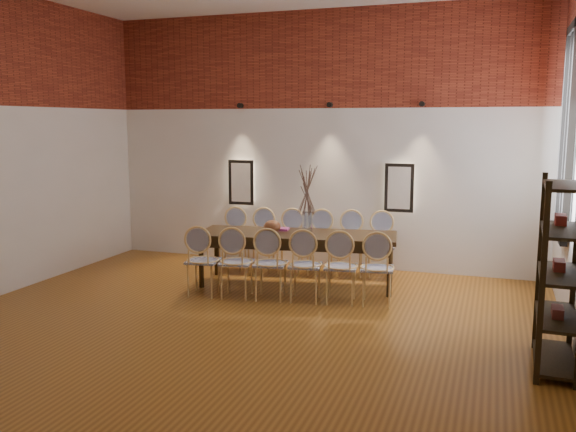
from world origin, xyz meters
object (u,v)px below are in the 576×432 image
(dining_table, at_px, (297,259))
(chair_far_a, at_px, (233,240))
(chair_near_a, at_px, (203,261))
(chair_far_f, at_px, (381,245))
(chair_near_e, at_px, (341,266))
(chair_far_c, at_px, (290,242))
(chair_far_d, at_px, (320,243))
(bowl, at_px, (272,227))
(chair_near_d, at_px, (305,265))
(shelving_rack, at_px, (560,274))
(chair_near_c, at_px, (271,263))
(chair_far_e, at_px, (350,244))
(chair_near_b, at_px, (236,262))
(chair_far_b, at_px, (261,241))
(book, at_px, (279,229))
(chair_near_f, at_px, (377,268))

(dining_table, distance_m, chair_far_a, 1.36)
(chair_near_a, relative_size, chair_far_f, 1.00)
(chair_far_a, bearing_deg, chair_near_e, 141.76)
(chair_near_a, xyz_separation_m, chair_far_c, (0.69, 1.56, 0.00))
(chair_far_d, relative_size, bowl, 3.92)
(chair_far_c, relative_size, bowl, 3.92)
(chair_far_a, height_order, chair_far_d, same)
(chair_near_a, distance_m, chair_far_a, 1.44)
(dining_table, relative_size, chair_near_d, 2.92)
(chair_near_e, height_order, chair_far_c, same)
(dining_table, relative_size, bowl, 11.45)
(bowl, distance_m, shelving_rack, 4.01)
(chair_near_d, xyz_separation_m, chair_far_f, (0.69, 1.56, 0.00))
(dining_table, bearing_deg, chair_far_d, 72.40)
(chair_near_c, height_order, chair_far_c, same)
(shelving_rack, bearing_deg, chair_far_c, 144.93)
(dining_table, height_order, chair_near_d, chair_near_d)
(chair_far_e, bearing_deg, chair_near_b, 46.41)
(chair_far_b, xyz_separation_m, chair_far_e, (1.36, 0.20, 0.00))
(chair_far_d, xyz_separation_m, bowl, (-0.46, -0.85, 0.37))
(chair_near_c, bearing_deg, chair_near_e, 0.00)
(chair_far_a, distance_m, chair_far_e, 1.83)
(book, bearing_deg, chair_far_f, 28.86)
(chair_near_c, bearing_deg, chair_near_a, 180.00)
(dining_table, distance_m, chair_near_c, 0.76)
(chair_near_c, relative_size, chair_far_f, 1.00)
(chair_far_c, distance_m, shelving_rack, 4.45)
(chair_far_e, bearing_deg, chair_near_d, 72.40)
(chair_near_a, height_order, shelving_rack, shelving_rack)
(chair_near_c, xyz_separation_m, chair_far_f, (1.15, 1.63, 0.00))
(chair_near_b, xyz_separation_m, chair_far_d, (0.69, 1.56, 0.00))
(chair_near_d, bearing_deg, book, 119.79)
(chair_far_a, xyz_separation_m, chair_far_e, (1.81, 0.27, 0.00))
(chair_near_b, bearing_deg, chair_near_c, 0.00)
(chair_far_c, height_order, shelving_rack, shelving_rack)
(chair_far_b, xyz_separation_m, shelving_rack, (3.98, -2.60, 0.43))
(bowl, xyz_separation_m, shelving_rack, (3.53, -1.89, 0.06))
(chair_far_c, relative_size, chair_far_f, 1.00)
(chair_near_d, distance_m, chair_far_a, 1.99)
(chair_near_b, relative_size, chair_far_a, 1.00)
(chair_far_f, xyz_separation_m, book, (-1.34, -0.74, 0.30))
(chair_near_e, relative_size, chair_far_d, 1.00)
(chair_near_a, distance_m, book, 1.28)
(dining_table, distance_m, chair_near_f, 1.36)
(chair_near_c, bearing_deg, chair_far_b, 107.60)
(bowl, bearing_deg, chair_far_d, 61.66)
(chair_near_b, distance_m, book, 1.03)
(chair_far_d, distance_m, book, 0.80)
(chair_near_d, distance_m, chair_far_b, 1.71)
(chair_near_e, relative_size, chair_far_a, 1.00)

